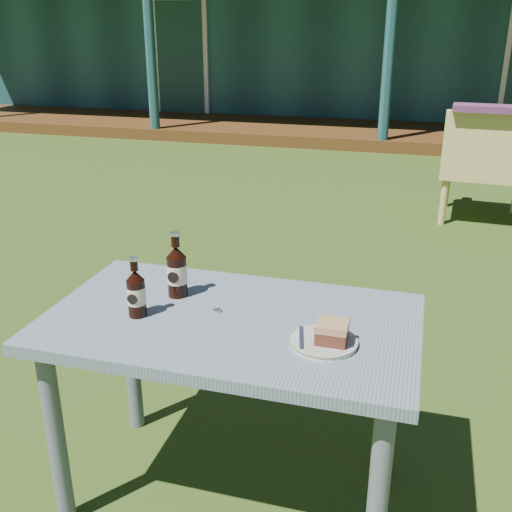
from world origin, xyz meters
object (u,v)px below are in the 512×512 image
(plate, at_px, (323,342))
(armchair_left, at_px, (486,160))
(cafe_table, at_px, (231,345))
(cola_bottle_near, at_px, (177,271))
(cake_slice, at_px, (332,332))
(cola_bottle_far, at_px, (136,293))

(plate, bearing_deg, armchair_left, 78.78)
(cafe_table, bearing_deg, armchair_left, 73.78)
(armchair_left, bearing_deg, cola_bottle_near, -110.06)
(cafe_table, bearing_deg, cake_slice, -14.47)
(armchair_left, bearing_deg, cola_bottle_far, -110.08)
(plate, bearing_deg, cake_slice, -2.36)
(cafe_table, distance_m, armchair_left, 3.77)
(cola_bottle_near, relative_size, cola_bottle_far, 1.15)
(plate, relative_size, armchair_left, 0.21)
(cafe_table, relative_size, armchair_left, 1.26)
(plate, distance_m, cake_slice, 0.04)
(cola_bottle_near, bearing_deg, cake_slice, -19.16)
(armchair_left, bearing_deg, cafe_table, -106.22)
(cake_slice, relative_size, cola_bottle_far, 0.45)
(plate, relative_size, cake_slice, 2.22)
(cake_slice, distance_m, cola_bottle_near, 0.61)
(cola_bottle_far, xyz_separation_m, armchair_left, (1.35, 3.69, -0.26))
(cola_bottle_near, distance_m, cola_bottle_far, 0.19)
(plate, distance_m, cola_bottle_near, 0.59)
(cafe_table, height_order, cola_bottle_near, cola_bottle_near)
(cola_bottle_near, xyz_separation_m, armchair_left, (1.28, 3.51, -0.28))
(plate, height_order, armchair_left, armchair_left)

